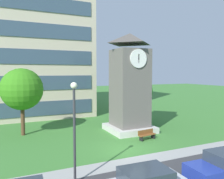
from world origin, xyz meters
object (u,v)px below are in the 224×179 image
object	(u,v)px
clock_tower	(130,88)
tree_streetside	(134,91)
park_bench	(147,135)
street_lamp	(74,121)
tree_by_building	(22,89)

from	to	relation	value
clock_tower	tree_streetside	size ratio (longest dim) A/B	1.64
park_bench	street_lamp	world-z (taller)	street_lamp
park_bench	tree_streetside	xyz separation A→B (m)	(2.40, 6.48, 3.44)
street_lamp	tree_by_building	bearing A→B (deg)	99.75
street_lamp	tree_streetside	size ratio (longest dim) A/B	0.91
park_bench	tree_streetside	size ratio (longest dim) A/B	0.30
clock_tower	park_bench	distance (m)	5.21
tree_streetside	tree_by_building	xyz separation A→B (m)	(-12.54, -0.22, 0.57)
tree_by_building	clock_tower	bearing A→B (deg)	-16.11
street_lamp	park_bench	bearing A→B (deg)	33.13
clock_tower	tree_streetside	world-z (taller)	clock_tower
tree_streetside	tree_by_building	distance (m)	12.56
tree_streetside	clock_tower	bearing A→B (deg)	-126.58
clock_tower	street_lamp	size ratio (longest dim) A/B	1.80
park_bench	tree_by_building	world-z (taller)	tree_by_building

